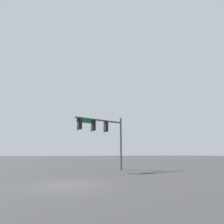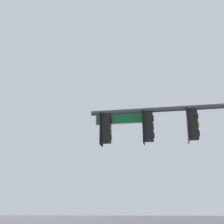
% 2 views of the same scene
% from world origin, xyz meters
% --- Properties ---
extents(ground_plane, '(400.00, 400.00, 0.00)m').
position_xyz_m(ground_plane, '(0.00, 0.00, 0.00)').
color(ground_plane, '#38383A').
extents(signal_pole_near, '(5.95, 1.59, 6.11)m').
position_xyz_m(signal_pole_near, '(-4.70, -7.53, 4.44)').
color(signal_pole_near, '#47474C').
rests_on(signal_pole_near, ground_plane).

